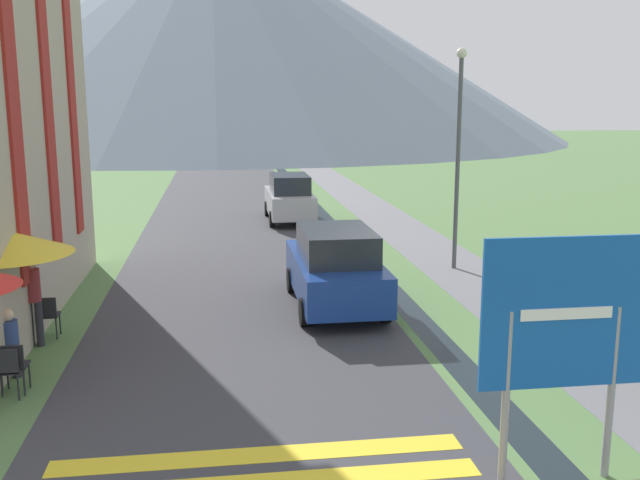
{
  "coord_description": "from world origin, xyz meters",
  "views": [
    {
      "loc": [
        -2.94,
        -4.02,
        4.62
      ],
      "look_at": [
        -0.94,
        10.0,
        1.83
      ],
      "focal_mm": 40.0,
      "sensor_mm": 36.0,
      "label": 1
    }
  ],
  "objects_px": {
    "cafe_chair_far_left": "(47,313)",
    "streetlamp": "(458,143)",
    "parked_car_near": "(335,268)",
    "person_standing_terrace": "(32,296)",
    "road_sign": "(564,329)",
    "person_seated_far": "(9,340)",
    "parked_car_far": "(289,198)",
    "cafe_umbrella_middle_yellow": "(4,242)",
    "cafe_chair_near_left": "(7,368)",
    "cafe_chair_near_right": "(13,364)"
  },
  "relations": [
    {
      "from": "parked_car_near",
      "to": "cafe_chair_near_left",
      "type": "xyz_separation_m",
      "value": [
        -5.9,
        -4.31,
        -0.4
      ]
    },
    {
      "from": "parked_car_far",
      "to": "cafe_chair_near_left",
      "type": "distance_m",
      "value": 17.18
    },
    {
      "from": "cafe_chair_near_left",
      "to": "parked_car_near",
      "type": "bearing_deg",
      "value": 32.02
    },
    {
      "from": "cafe_chair_far_left",
      "to": "person_seated_far",
      "type": "xyz_separation_m",
      "value": [
        -0.16,
        -2.02,
        0.16
      ]
    },
    {
      "from": "cafe_chair_far_left",
      "to": "streetlamp",
      "type": "relative_size",
      "value": 0.14
    },
    {
      "from": "parked_car_near",
      "to": "cafe_chair_far_left",
      "type": "xyz_separation_m",
      "value": [
        -5.95,
        -1.36,
        -0.4
      ]
    },
    {
      "from": "parked_car_near",
      "to": "parked_car_far",
      "type": "xyz_separation_m",
      "value": [
        0.13,
        11.77,
        -0.0
      ]
    },
    {
      "from": "parked_car_far",
      "to": "cafe_chair_far_left",
      "type": "height_order",
      "value": "parked_car_far"
    },
    {
      "from": "person_seated_far",
      "to": "cafe_chair_near_left",
      "type": "bearing_deg",
      "value": -77.39
    },
    {
      "from": "cafe_chair_far_left",
      "to": "person_standing_terrace",
      "type": "distance_m",
      "value": 0.67
    },
    {
      "from": "parked_car_far",
      "to": "cafe_umbrella_middle_yellow",
      "type": "height_order",
      "value": "cafe_umbrella_middle_yellow"
    },
    {
      "from": "road_sign",
      "to": "cafe_chair_far_left",
      "type": "xyz_separation_m",
      "value": [
        -7.41,
        6.45,
        -1.44
      ]
    },
    {
      "from": "parked_car_near",
      "to": "person_standing_terrace",
      "type": "distance_m",
      "value": 6.35
    },
    {
      "from": "road_sign",
      "to": "streetlamp",
      "type": "bearing_deg",
      "value": 77.61
    },
    {
      "from": "cafe_umbrella_middle_yellow",
      "to": "person_standing_terrace",
      "type": "bearing_deg",
      "value": 71.42
    },
    {
      "from": "cafe_chair_near_left",
      "to": "person_standing_terrace",
      "type": "distance_m",
      "value": 2.56
    },
    {
      "from": "cafe_chair_near_right",
      "to": "streetlamp",
      "type": "relative_size",
      "value": 0.14
    },
    {
      "from": "road_sign",
      "to": "cafe_chair_far_left",
      "type": "distance_m",
      "value": 9.93
    },
    {
      "from": "streetlamp",
      "to": "parked_car_far",
      "type": "bearing_deg",
      "value": 113.95
    },
    {
      "from": "road_sign",
      "to": "streetlamp",
      "type": "height_order",
      "value": "streetlamp"
    },
    {
      "from": "parked_car_far",
      "to": "person_standing_terrace",
      "type": "height_order",
      "value": "parked_car_far"
    },
    {
      "from": "cafe_umbrella_middle_yellow",
      "to": "parked_car_far",
      "type": "bearing_deg",
      "value": 65.68
    },
    {
      "from": "cafe_chair_near_right",
      "to": "cafe_chair_far_left",
      "type": "xyz_separation_m",
      "value": [
        -0.09,
        2.77,
        0.0
      ]
    },
    {
      "from": "parked_car_far",
      "to": "person_seated_far",
      "type": "bearing_deg",
      "value": -112.35
    },
    {
      "from": "cafe_umbrella_middle_yellow",
      "to": "person_seated_far",
      "type": "height_order",
      "value": "cafe_umbrella_middle_yellow"
    },
    {
      "from": "cafe_chair_near_left",
      "to": "streetlamp",
      "type": "bearing_deg",
      "value": 33.61
    },
    {
      "from": "cafe_chair_far_left",
      "to": "cafe_umbrella_middle_yellow",
      "type": "height_order",
      "value": "cafe_umbrella_middle_yellow"
    },
    {
      "from": "road_sign",
      "to": "cafe_umbrella_middle_yellow",
      "type": "height_order",
      "value": "road_sign"
    },
    {
      "from": "cafe_chair_near_left",
      "to": "person_seated_far",
      "type": "xyz_separation_m",
      "value": [
        -0.21,
        0.92,
        0.16
      ]
    },
    {
      "from": "parked_car_far",
      "to": "person_seated_far",
      "type": "height_order",
      "value": "parked_car_far"
    },
    {
      "from": "cafe_chair_near_left",
      "to": "person_standing_terrace",
      "type": "height_order",
      "value": "person_standing_terrace"
    },
    {
      "from": "parked_car_near",
      "to": "cafe_chair_near_right",
      "type": "xyz_separation_m",
      "value": [
        -5.86,
        -4.14,
        -0.4
      ]
    },
    {
      "from": "cafe_umbrella_middle_yellow",
      "to": "person_seated_far",
      "type": "bearing_deg",
      "value": -76.77
    },
    {
      "from": "cafe_chair_far_left",
      "to": "streetlamp",
      "type": "bearing_deg",
      "value": 41.55
    },
    {
      "from": "cafe_chair_near_left",
      "to": "person_seated_far",
      "type": "relative_size",
      "value": 0.7
    },
    {
      "from": "parked_car_far",
      "to": "cafe_chair_near_right",
      "type": "distance_m",
      "value": 17.0
    },
    {
      "from": "parked_car_near",
      "to": "person_standing_terrace",
      "type": "relative_size",
      "value": 2.53
    },
    {
      "from": "person_seated_far",
      "to": "streetlamp",
      "type": "bearing_deg",
      "value": 33.66
    },
    {
      "from": "cafe_chair_far_left",
      "to": "person_standing_terrace",
      "type": "height_order",
      "value": "person_standing_terrace"
    },
    {
      "from": "person_seated_far",
      "to": "person_standing_terrace",
      "type": "distance_m",
      "value": 1.62
    },
    {
      "from": "cafe_chair_far_left",
      "to": "parked_car_far",
      "type": "bearing_deg",
      "value": 81.5
    },
    {
      "from": "person_seated_far",
      "to": "parked_car_far",
      "type": "bearing_deg",
      "value": 67.65
    },
    {
      "from": "person_standing_terrace",
      "to": "person_seated_far",
      "type": "bearing_deg",
      "value": -90.66
    },
    {
      "from": "road_sign",
      "to": "person_standing_terrace",
      "type": "bearing_deg",
      "value": 141.46
    },
    {
      "from": "parked_car_far",
      "to": "cafe_chair_near_right",
      "type": "relative_size",
      "value": 5.0
    },
    {
      "from": "cafe_chair_near_right",
      "to": "streetlamp",
      "type": "bearing_deg",
      "value": 21.69
    },
    {
      "from": "road_sign",
      "to": "person_standing_terrace",
      "type": "distance_m",
      "value": 9.7
    },
    {
      "from": "road_sign",
      "to": "parked_car_far",
      "type": "bearing_deg",
      "value": 93.9
    },
    {
      "from": "road_sign",
      "to": "cafe_chair_near_left",
      "type": "relative_size",
      "value": 3.62
    },
    {
      "from": "road_sign",
      "to": "parked_car_near",
      "type": "height_order",
      "value": "road_sign"
    }
  ]
}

